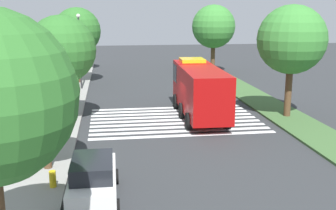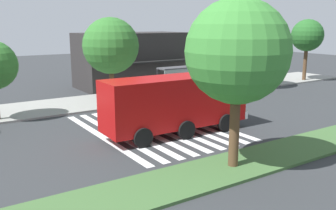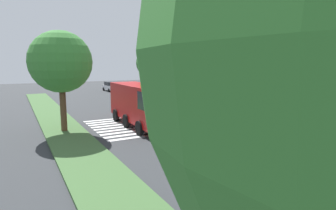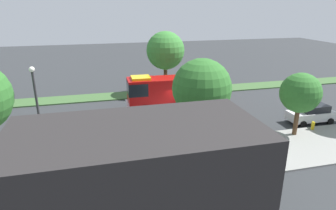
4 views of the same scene
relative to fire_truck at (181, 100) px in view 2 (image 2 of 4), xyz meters
name	(u,v)px [view 2 (image 2 of 4)]	position (x,y,z in m)	size (l,w,h in m)	color
ground_plane	(155,128)	(-0.77, 1.80, -2.04)	(120.00, 120.00, 0.00)	#2D3033
sidewalk	(98,102)	(-0.77, 11.07, -1.97)	(60.00, 5.95, 0.14)	gray
median_strip	(240,164)	(-0.77, -5.99, -1.97)	(60.00, 3.00, 0.14)	#3D6033
crosswalk	(154,128)	(-0.78, 1.80, -2.04)	(7.65, 11.32, 0.01)	silver
fire_truck	(181,100)	(0.00, 0.00, 0.00)	(9.26, 2.98, 3.75)	#A50C0C
bus_stop_shelter	(179,75)	(6.70, 9.85, -0.16)	(3.50, 1.40, 2.46)	#4C4C51
bench_near_shelter	(141,94)	(2.70, 9.81, -1.45)	(1.60, 0.50, 0.90)	#2D472D
street_lamp	(224,50)	(11.11, 8.69, 2.07)	(0.36, 0.36, 6.80)	#2D2D30
storefront_building	(132,60)	(5.65, 16.86, 0.75)	(11.31, 6.45, 5.59)	#282626
sidewalk_tree_center	(111,46)	(-0.31, 9.09, 2.77)	(4.40, 4.40, 6.89)	#513823
sidewalk_tree_east	(249,37)	(14.64, 9.09, 3.18)	(4.61, 4.61, 7.40)	#47301E
sidewalk_tree_far_east	(307,36)	(23.85, 9.09, 3.12)	(3.59, 3.59, 6.86)	#513823
median_tree_far_west	(237,52)	(-1.25, -5.99, 3.31)	(4.62, 4.62, 7.55)	#513823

